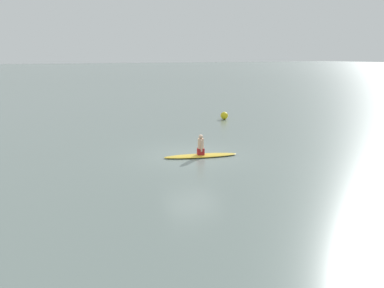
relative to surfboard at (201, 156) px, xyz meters
name	(u,v)px	position (x,y,z in m)	size (l,w,h in m)	color
ground_plane	(192,155)	(-0.27, 0.37, -0.05)	(400.00, 400.00, 0.00)	slate
surfboard	(201,156)	(0.00, 0.00, 0.00)	(3.39, 0.69, 0.10)	gold
person_paddler	(201,146)	(0.00, 0.00, 0.47)	(0.36, 0.41, 0.93)	#A51E23
buoy_marker	(224,116)	(6.19, 8.55, 0.22)	(0.54, 0.54, 0.54)	yellow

